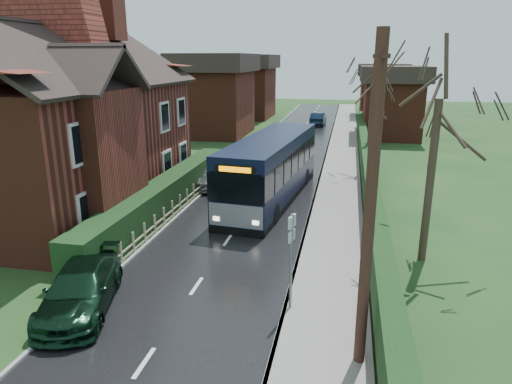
% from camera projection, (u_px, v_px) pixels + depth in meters
% --- Properties ---
extents(ground, '(140.00, 140.00, 0.00)m').
position_uv_depth(ground, '(214.00, 261.00, 16.81)').
color(ground, '#2E4D21').
rests_on(ground, ground).
extents(road, '(6.00, 100.00, 0.02)m').
position_uv_depth(road, '(263.00, 188.00, 26.22)').
color(road, black).
rests_on(road, ground).
extents(pavement, '(2.50, 100.00, 0.14)m').
position_uv_depth(pavement, '(338.00, 191.00, 25.39)').
color(pavement, slate).
rests_on(pavement, ground).
extents(kerb_right, '(0.12, 100.00, 0.14)m').
position_uv_depth(kerb_right, '(316.00, 190.00, 25.62)').
color(kerb_right, gray).
rests_on(kerb_right, ground).
extents(kerb_left, '(0.12, 100.00, 0.10)m').
position_uv_depth(kerb_left, '(212.00, 185.00, 26.78)').
color(kerb_left, gray).
rests_on(kerb_left, ground).
extents(front_hedge, '(1.20, 16.00, 1.60)m').
position_uv_depth(front_hedge, '(165.00, 196.00, 22.03)').
color(front_hedge, black).
rests_on(front_hedge, ground).
extents(picket_fence, '(0.10, 16.00, 0.90)m').
position_uv_depth(picket_fence, '(180.00, 204.00, 21.98)').
color(picket_fence, gray).
rests_on(picket_fence, ground).
extents(right_wall_hedge, '(0.60, 50.00, 1.80)m').
position_uv_depth(right_wall_hedge, '(368.00, 176.00, 24.83)').
color(right_wall_hedge, '#5F281B').
rests_on(right_wall_hedge, ground).
extents(brick_house, '(9.30, 14.60, 10.30)m').
position_uv_depth(brick_house, '(64.00, 120.00, 21.72)').
color(brick_house, '#5F281B').
rests_on(brick_house, ground).
extents(bus, '(3.66, 11.17, 3.33)m').
position_uv_depth(bus, '(271.00, 169.00, 23.66)').
color(bus, black).
rests_on(bus, ground).
extents(car_silver, '(1.61, 3.81, 1.29)m').
position_uv_depth(car_silver, '(215.00, 176.00, 26.28)').
color(car_silver, silver).
rests_on(car_silver, ground).
extents(car_green, '(2.98, 4.78, 1.29)m').
position_uv_depth(car_green, '(81.00, 289.00, 13.45)').
color(car_green, black).
rests_on(car_green, ground).
extents(car_distant, '(1.63, 4.31, 1.40)m').
position_uv_depth(car_distant, '(318.00, 119.00, 50.54)').
color(car_distant, '#101E31').
rests_on(car_distant, ground).
extents(bus_stop_sign, '(0.17, 0.46, 3.03)m').
position_uv_depth(bus_stop_sign, '(291.00, 249.00, 12.93)').
color(bus_stop_sign, slate).
rests_on(bus_stop_sign, ground).
extents(telegraph_pole, '(0.29, 1.00, 7.79)m').
position_uv_depth(telegraph_pole, '(370.00, 212.00, 10.02)').
color(telegraph_pole, black).
rests_on(telegraph_pole, ground).
extents(tree_right_near, '(3.89, 3.89, 8.41)m').
position_uv_depth(tree_right_near, '(441.00, 87.00, 15.19)').
color(tree_right_near, '#34281F').
rests_on(tree_right_near, ground).
extents(tree_right_far, '(3.92, 3.92, 7.57)m').
position_uv_depth(tree_right_far, '(374.00, 84.00, 28.61)').
color(tree_right_far, '#34271E').
rests_on(tree_right_far, ground).
extents(tree_house_side, '(4.00, 4.00, 9.10)m').
position_uv_depth(tree_house_side, '(100.00, 64.00, 30.74)').
color(tree_house_side, '#342A1F').
rests_on(tree_house_side, ground).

